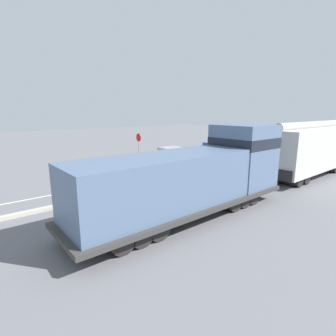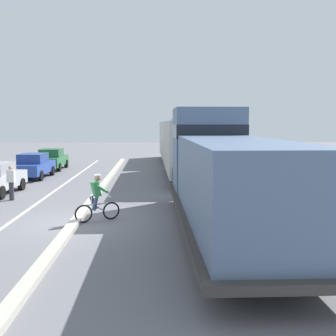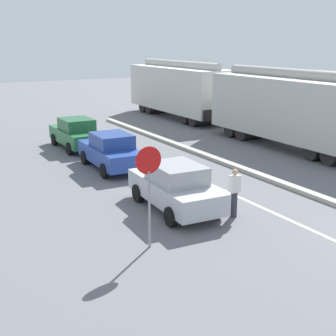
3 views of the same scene
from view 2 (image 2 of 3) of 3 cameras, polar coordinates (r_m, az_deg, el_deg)
The scene contains 10 objects.
ground_plane at distance 14.75m, azimuth -13.10°, elevation -7.65°, with size 120.00×120.00×0.00m, color slate.
median_curb at distance 20.54m, azimuth -10.06°, elevation -3.36°, with size 0.36×36.00×0.16m, color #B2AD9E.
lane_stripe at distance 21.00m, azimuth -16.57°, elevation -3.53°, with size 0.14×36.00×0.01m, color silver.
locomotive at distance 13.33m, azimuth 7.90°, elevation -1.18°, with size 3.10×11.61×4.20m.
hopper_car_lead at distance 25.31m, azimuth 2.93°, elevation 3.12°, with size 2.90×10.60×4.18m.
hopper_car_middle at distance 36.86m, azimuth 1.20°, elevation 4.19°, with size 2.90×10.60×4.18m.
parked_car_blue at distance 27.06m, azimuth -18.88°, elevation 0.32°, with size 1.92×4.24×1.62m.
parked_car_green at distance 31.63m, azimuth -16.49°, elevation 1.25°, with size 1.86×4.21×1.62m.
cyclist at distance 14.56m, azimuth -10.28°, elevation -4.48°, with size 1.56×0.82×1.71m.
pedestrian_by_cars at distance 19.62m, azimuth -21.81°, elevation -1.93°, with size 0.34×0.22×1.62m.
Camera 2 is at (2.69, -14.06, 3.56)m, focal length 42.00 mm.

